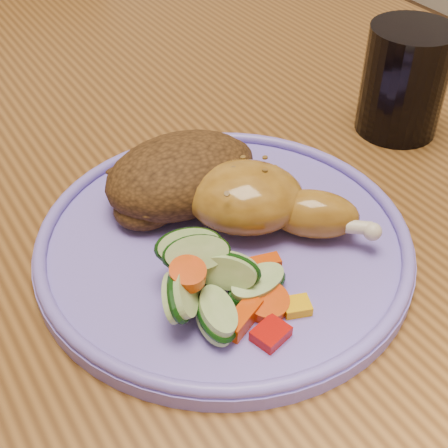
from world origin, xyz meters
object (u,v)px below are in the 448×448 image
at_px(drinking_glass, 404,81).
at_px(plate, 224,244).
at_px(dining_table, 213,247).
at_px(chair_far, 34,117).

bearing_deg(drinking_glass, plate, -166.00).
bearing_deg(dining_table, drinking_glass, -7.01).
xyz_separation_m(chair_far, plate, (-0.04, -0.71, 0.26)).
distance_m(dining_table, plate, 0.13).
bearing_deg(dining_table, chair_far, 90.00).
bearing_deg(plate, drinking_glass, 14.00).
xyz_separation_m(dining_table, drinking_glass, (0.20, -0.02, 0.14)).
relative_size(chair_far, drinking_glass, 8.67).
bearing_deg(dining_table, plate, -115.28).
height_order(dining_table, drinking_glass, drinking_glass).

